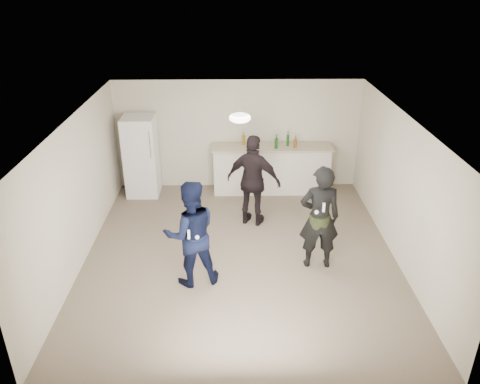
{
  "coord_description": "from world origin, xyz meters",
  "views": [
    {
      "loc": [
        -0.13,
        -7.13,
        4.66
      ],
      "look_at": [
        0.0,
        0.2,
        1.15
      ],
      "focal_mm": 35.0,
      "sensor_mm": 36.0,
      "label": 1
    }
  ],
  "objects_px": {
    "shaker": "(249,142)",
    "woman": "(319,218)",
    "counter": "(271,170)",
    "fridge": "(141,156)",
    "spectator": "(254,181)",
    "man": "(191,234)"
  },
  "relations": [
    {
      "from": "fridge",
      "to": "spectator",
      "type": "bearing_deg",
      "value": -30.73
    },
    {
      "from": "shaker",
      "to": "woman",
      "type": "bearing_deg",
      "value": -70.63
    },
    {
      "from": "spectator",
      "to": "counter",
      "type": "bearing_deg",
      "value": -86.26
    },
    {
      "from": "counter",
      "to": "spectator",
      "type": "relative_size",
      "value": 1.4
    },
    {
      "from": "shaker",
      "to": "spectator",
      "type": "relative_size",
      "value": 0.09
    },
    {
      "from": "shaker",
      "to": "man",
      "type": "height_order",
      "value": "man"
    },
    {
      "from": "man",
      "to": "spectator",
      "type": "bearing_deg",
      "value": -133.01
    },
    {
      "from": "counter",
      "to": "shaker",
      "type": "bearing_deg",
      "value": 175.5
    },
    {
      "from": "fridge",
      "to": "man",
      "type": "distance_m",
      "value": 3.64
    },
    {
      "from": "woman",
      "to": "spectator",
      "type": "xyz_separation_m",
      "value": [
        -1.03,
        1.5,
        0.0
      ]
    },
    {
      "from": "shaker",
      "to": "woman",
      "type": "relative_size",
      "value": 0.09
    },
    {
      "from": "man",
      "to": "spectator",
      "type": "height_order",
      "value": "spectator"
    },
    {
      "from": "fridge",
      "to": "shaker",
      "type": "distance_m",
      "value": 2.4
    },
    {
      "from": "man",
      "to": "fridge",
      "type": "bearing_deg",
      "value": -82.02
    },
    {
      "from": "shaker",
      "to": "woman",
      "type": "distance_m",
      "value": 3.25
    },
    {
      "from": "fridge",
      "to": "counter",
      "type": "bearing_deg",
      "value": 1.38
    },
    {
      "from": "counter",
      "to": "fridge",
      "type": "xyz_separation_m",
      "value": [
        -2.9,
        -0.07,
        0.38
      ]
    },
    {
      "from": "man",
      "to": "woman",
      "type": "relative_size",
      "value": 0.97
    },
    {
      "from": "woman",
      "to": "fridge",
      "type": "bearing_deg",
      "value": -40.13
    },
    {
      "from": "fridge",
      "to": "man",
      "type": "xyz_separation_m",
      "value": [
        1.36,
        -3.37,
        -0.01
      ]
    },
    {
      "from": "counter",
      "to": "man",
      "type": "xyz_separation_m",
      "value": [
        -1.55,
        -3.44,
        0.37
      ]
    },
    {
      "from": "fridge",
      "to": "woman",
      "type": "xyz_separation_m",
      "value": [
        3.46,
        -2.95,
        0.02
      ]
    }
  ]
}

